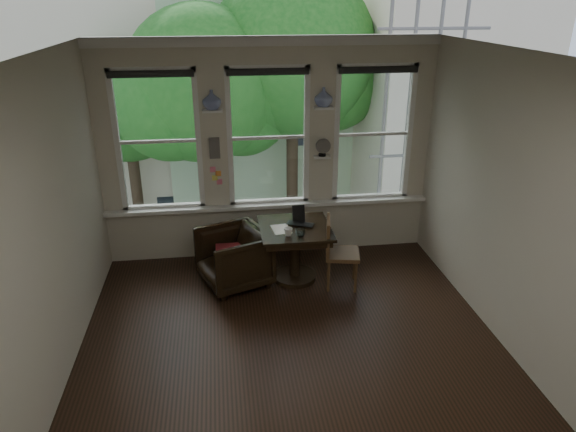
{
  "coord_description": "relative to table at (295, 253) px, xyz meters",
  "views": [
    {
      "loc": [
        -0.65,
        -4.5,
        3.45
      ],
      "look_at": [
        0.09,
        0.9,
        1.11
      ],
      "focal_mm": 32.0,
      "sensor_mm": 36.0,
      "label": 1
    }
  ],
  "objects": [
    {
      "name": "ground",
      "position": [
        -0.24,
        -1.37,
        -0.38
      ],
      "size": [
        4.5,
        4.5,
        0.0
      ],
      "primitive_type": "plane",
      "color": "black",
      "rests_on": "ground"
    },
    {
      "name": "ceiling",
      "position": [
        -0.24,
        -1.37,
        2.62
      ],
      "size": [
        4.5,
        4.5,
        0.0
      ],
      "primitive_type": "plane",
      "rotation": [
        3.14,
        0.0,
        0.0
      ],
      "color": "silver",
      "rests_on": "ground"
    },
    {
      "name": "wall_back",
      "position": [
        -0.24,
        0.88,
        1.12
      ],
      "size": [
        4.5,
        0.0,
        4.5
      ],
      "primitive_type": "plane",
      "rotation": [
        1.57,
        0.0,
        0.0
      ],
      "color": "beige",
      "rests_on": "ground"
    },
    {
      "name": "wall_front",
      "position": [
        -0.24,
        -3.62,
        1.12
      ],
      "size": [
        4.5,
        0.0,
        4.5
      ],
      "primitive_type": "plane",
      "rotation": [
        -1.57,
        0.0,
        0.0
      ],
      "color": "beige",
      "rests_on": "ground"
    },
    {
      "name": "wall_left",
      "position": [
        -2.49,
        -1.37,
        1.12
      ],
      "size": [
        0.0,
        4.5,
        4.5
      ],
      "primitive_type": "plane",
      "rotation": [
        1.57,
        0.0,
        1.57
      ],
      "color": "beige",
      "rests_on": "ground"
    },
    {
      "name": "wall_right",
      "position": [
        2.01,
        -1.37,
        1.12
      ],
      "size": [
        0.0,
        4.5,
        4.5
      ],
      "primitive_type": "plane",
      "rotation": [
        1.57,
        0.0,
        -1.57
      ],
      "color": "beige",
      "rests_on": "ground"
    },
    {
      "name": "window_left",
      "position": [
        -1.69,
        0.88,
        1.32
      ],
      "size": [
        1.1,
        0.12,
        1.9
      ],
      "primitive_type": null,
      "color": "white",
      "rests_on": "ground"
    },
    {
      "name": "window_center",
      "position": [
        -0.24,
        0.88,
        1.32
      ],
      "size": [
        1.1,
        0.12,
        1.9
      ],
      "primitive_type": null,
      "color": "white",
      "rests_on": "ground"
    },
    {
      "name": "window_right",
      "position": [
        1.21,
        0.88,
        1.32
      ],
      "size": [
        1.1,
        0.12,
        1.9
      ],
      "primitive_type": null,
      "color": "white",
      "rests_on": "ground"
    },
    {
      "name": "shelf_left",
      "position": [
        -0.96,
        0.78,
        1.73
      ],
      "size": [
        0.26,
        0.16,
        0.03
      ],
      "primitive_type": "cube",
      "color": "white",
      "rests_on": "ground"
    },
    {
      "name": "shelf_right",
      "position": [
        0.49,
        0.78,
        1.73
      ],
      "size": [
        0.26,
        0.16,
        0.03
      ],
      "primitive_type": "cube",
      "color": "white",
      "rests_on": "ground"
    },
    {
      "name": "intercom",
      "position": [
        -0.96,
        0.81,
        1.23
      ],
      "size": [
        0.14,
        0.06,
        0.28
      ],
      "primitive_type": "cube",
      "color": "#59544F",
      "rests_on": "ground"
    },
    {
      "name": "sticky_notes",
      "position": [
        -0.96,
        0.81,
        0.88
      ],
      "size": [
        0.16,
        0.01,
        0.24
      ],
      "primitive_type": null,
      "color": "pink",
      "rests_on": "ground"
    },
    {
      "name": "desk_fan",
      "position": [
        0.49,
        0.76,
        1.16
      ],
      "size": [
        0.2,
        0.2,
        0.24
      ],
      "primitive_type": null,
      "color": "#59544F",
      "rests_on": "ground"
    },
    {
      "name": "vase_left",
      "position": [
        -0.96,
        0.78,
        1.86
      ],
      "size": [
        0.24,
        0.24,
        0.25
      ],
      "primitive_type": "imported",
      "color": "silver",
      "rests_on": "shelf_left"
    },
    {
      "name": "vase_right",
      "position": [
        0.49,
        0.78,
        1.86
      ],
      "size": [
        0.24,
        0.24,
        0.25
      ],
      "primitive_type": "imported",
      "color": "silver",
      "rests_on": "shelf_right"
    },
    {
      "name": "table",
      "position": [
        0.0,
        0.0,
        0.0
      ],
      "size": [
        0.9,
        0.9,
        0.75
      ],
      "primitive_type": null,
      "color": "black",
      "rests_on": "ground"
    },
    {
      "name": "armchair_left",
      "position": [
        -0.79,
        -0.02,
        -0.0
      ],
      "size": [
        1.05,
        1.04,
        0.75
      ],
      "primitive_type": "imported",
      "rotation": [
        0.0,
        0.0,
        -1.21
      ],
      "color": "black",
      "rests_on": "ground"
    },
    {
      "name": "cushion_red",
      "position": [
        -0.79,
        -0.02,
        0.08
      ],
      "size": [
        0.45,
        0.45,
        0.06
      ],
      "primitive_type": "cube",
      "color": "maroon",
      "rests_on": "armchair_left"
    },
    {
      "name": "side_chair_right",
      "position": [
        0.57,
        -0.24,
        0.09
      ],
      "size": [
        0.5,
        0.5,
        0.92
      ],
      "primitive_type": null,
      "rotation": [
        0.0,
        0.0,
        1.37
      ],
      "color": "#4C331B",
      "rests_on": "ground"
    },
    {
      "name": "laptop",
      "position": [
        0.05,
        -0.01,
        0.39
      ],
      "size": [
        0.41,
        0.35,
        0.03
      ],
      "primitive_type": "imported",
      "rotation": [
        0.0,
        0.0,
        -0.43
      ],
      "color": "black",
      "rests_on": "table"
    },
    {
      "name": "mug",
      "position": [
        -0.12,
        -0.24,
        0.42
      ],
      "size": [
        0.11,
        0.11,
        0.1
      ],
      "primitive_type": "imported",
      "rotation": [
        0.0,
        0.0,
        -0.05
      ],
      "color": "white",
      "rests_on": "table"
    },
    {
      "name": "drinking_glass",
      "position": [
        0.02,
        -0.28,
        0.42
      ],
      "size": [
        0.13,
        0.13,
        0.09
      ],
      "primitive_type": "imported",
      "rotation": [
        0.0,
        0.0,
        0.09
      ],
      "color": "white",
      "rests_on": "table"
    },
    {
      "name": "tablet",
      "position": [
        0.07,
        0.17,
        0.48
      ],
      "size": [
        0.16,
        0.08,
        0.22
      ],
      "primitive_type": "cube",
      "rotation": [
        -0.26,
        0.0,
        0.04
      ],
      "color": "black",
      "rests_on": "table"
    },
    {
      "name": "papers",
      "position": [
        -0.18,
        -0.05,
        0.38
      ],
      "size": [
        0.25,
        0.32,
        0.0
      ],
      "primitive_type": "cube",
      "rotation": [
        0.0,
        0.0,
        0.11
      ],
      "color": "silver",
      "rests_on": "table"
    }
  ]
}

